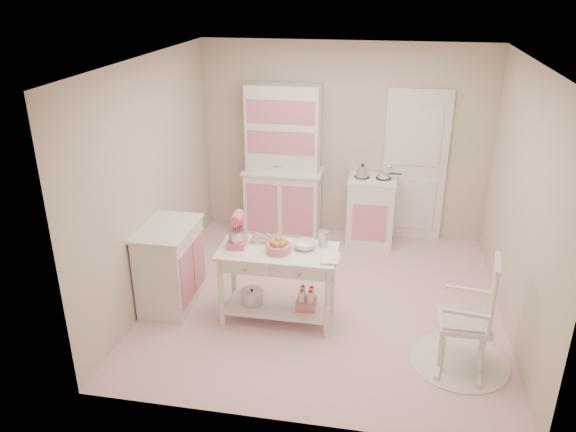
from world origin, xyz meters
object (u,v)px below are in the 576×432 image
object	(u,v)px
hutch	(283,163)
rocking_chair	(466,312)
stand_mixer	(237,231)
bread_basket	(279,248)
stove	(371,210)
work_table	(278,285)
base_cabinet	(170,266)

from	to	relation	value
hutch	rocking_chair	xyz separation A→B (m)	(2.16, -2.52, -0.49)
stand_mixer	bread_basket	world-z (taller)	stand_mixer
hutch	stand_mixer	xyz separation A→B (m)	(-0.07, -2.08, -0.07)
stove	work_table	bearing A→B (deg)	-112.60
work_table	stand_mixer	xyz separation A→B (m)	(-0.42, 0.02, 0.57)
hutch	work_table	world-z (taller)	hutch
work_table	bread_basket	xyz separation A→B (m)	(0.02, -0.05, 0.45)
stove	work_table	size ratio (longest dim) A/B	0.77
rocking_chair	stand_mixer	distance (m)	2.31
rocking_chair	bread_basket	world-z (taller)	rocking_chair
stand_mixer	bread_basket	bearing A→B (deg)	-13.68
base_cabinet	rocking_chair	xyz separation A→B (m)	(3.01, -0.51, 0.09)
stove	rocking_chair	bearing A→B (deg)	-68.80
stove	base_cabinet	size ratio (longest dim) A/B	1.00
hutch	work_table	size ratio (longest dim) A/B	1.73
stand_mixer	bread_basket	xyz separation A→B (m)	(0.44, -0.07, -0.12)
work_table	stove	bearing A→B (deg)	67.40
work_table	bread_basket	bearing A→B (deg)	-68.20
base_cabinet	stove	bearing A→B (deg)	43.83
stove	bread_basket	world-z (taller)	stove
base_cabinet	work_table	size ratio (longest dim) A/B	0.77
rocking_chair	bread_basket	xyz separation A→B (m)	(-1.79, 0.38, 0.30)
stand_mixer	base_cabinet	bearing A→B (deg)	170.92
rocking_chair	stand_mixer	world-z (taller)	stand_mixer
stove	hutch	bearing A→B (deg)	177.61
stove	stand_mixer	distance (m)	2.45
base_cabinet	bread_basket	world-z (taller)	base_cabinet
hutch	stove	distance (m)	1.33
base_cabinet	bread_basket	size ratio (longest dim) A/B	3.68
rocking_chair	base_cabinet	bearing A→B (deg)	178.65
hutch	stand_mixer	distance (m)	2.08
work_table	hutch	bearing A→B (deg)	99.44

